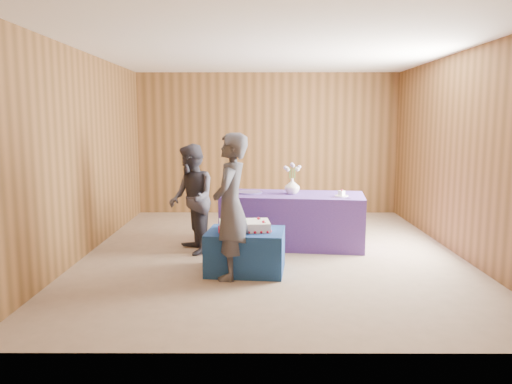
{
  "coord_description": "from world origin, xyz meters",
  "views": [
    {
      "loc": [
        -0.2,
        -6.66,
        1.79
      ],
      "look_at": [
        -0.21,
        0.1,
        0.82
      ],
      "focal_mm": 35.0,
      "sensor_mm": 36.0,
      "label": 1
    }
  ],
  "objects_px": {
    "serving_table": "(293,220)",
    "guest_left": "(231,207)",
    "vase": "(292,186)",
    "guest_right": "(191,199)",
    "cake_table": "(246,251)",
    "sheet_cake": "(244,226)"
  },
  "relations": [
    {
      "from": "cake_table",
      "to": "guest_left",
      "type": "height_order",
      "value": "guest_left"
    },
    {
      "from": "vase",
      "to": "sheet_cake",
      "type": "bearing_deg",
      "value": -117.28
    },
    {
      "from": "guest_left",
      "to": "guest_right",
      "type": "xyz_separation_m",
      "value": [
        -0.59,
        1.09,
        -0.09
      ]
    },
    {
      "from": "sheet_cake",
      "to": "guest_left",
      "type": "height_order",
      "value": "guest_left"
    },
    {
      "from": "vase",
      "to": "cake_table",
      "type": "bearing_deg",
      "value": -116.33
    },
    {
      "from": "cake_table",
      "to": "sheet_cake",
      "type": "relative_size",
      "value": 1.38
    },
    {
      "from": "serving_table",
      "to": "guest_left",
      "type": "distance_m",
      "value": 1.77
    },
    {
      "from": "cake_table",
      "to": "guest_right",
      "type": "bearing_deg",
      "value": 137.1
    },
    {
      "from": "vase",
      "to": "guest_right",
      "type": "xyz_separation_m",
      "value": [
        -1.39,
        -0.43,
        -0.12
      ]
    },
    {
      "from": "vase",
      "to": "guest_left",
      "type": "relative_size",
      "value": 0.14
    },
    {
      "from": "serving_table",
      "to": "guest_left",
      "type": "xyz_separation_m",
      "value": [
        -0.81,
        -1.51,
        0.45
      ]
    },
    {
      "from": "serving_table",
      "to": "guest_right",
      "type": "distance_m",
      "value": 1.51
    },
    {
      "from": "guest_left",
      "to": "vase",
      "type": "bearing_deg",
      "value": 165.27
    },
    {
      "from": "cake_table",
      "to": "serving_table",
      "type": "distance_m",
      "value": 1.44
    },
    {
      "from": "serving_table",
      "to": "sheet_cake",
      "type": "xyz_separation_m",
      "value": [
        -0.67,
        -1.25,
        0.18
      ]
    },
    {
      "from": "guest_left",
      "to": "guest_right",
      "type": "distance_m",
      "value": 1.24
    },
    {
      "from": "cake_table",
      "to": "serving_table",
      "type": "bearing_deg",
      "value": 68.92
    },
    {
      "from": "sheet_cake",
      "to": "guest_left",
      "type": "bearing_deg",
      "value": -124.4
    },
    {
      "from": "vase",
      "to": "serving_table",
      "type": "bearing_deg",
      "value": -45.81
    },
    {
      "from": "serving_table",
      "to": "vase",
      "type": "bearing_deg",
      "value": 141.91
    },
    {
      "from": "guest_left",
      "to": "sheet_cake",
      "type": "bearing_deg",
      "value": 163.3
    },
    {
      "from": "cake_table",
      "to": "guest_left",
      "type": "relative_size",
      "value": 0.54
    }
  ]
}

